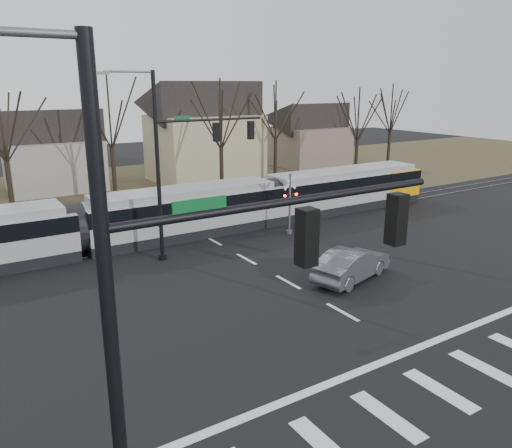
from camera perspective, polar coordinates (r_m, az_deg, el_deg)
ground at (r=20.95m, az=13.57°, el=-11.78°), size 140.00×140.00×0.00m
grass_verge at (r=47.67m, az=-14.98°, el=3.69°), size 140.00×28.00×0.01m
crosswalk at (r=18.80m, az=22.63°, el=-16.02°), size 27.00×2.60×0.01m
stop_line at (r=19.91m, az=17.37°, el=-13.61°), size 28.00×0.35×0.01m
lane_dashes at (r=33.16m, az=-6.48°, el=-1.04°), size 0.18×30.00×0.01m
rail_pair at (r=32.98m, az=-6.33°, el=-1.09°), size 90.00×1.52×0.06m
tram at (r=32.27m, az=-8.33°, el=1.57°), size 41.50×3.08×3.15m
sedan at (r=25.54m, az=10.89°, el=-4.51°), size 4.29×5.80×1.62m
signal_pole_near_left at (r=8.36m, az=-5.42°, el=-11.58°), size 9.28×0.44×10.20m
signal_pole_far at (r=27.84m, az=-8.14°, el=7.69°), size 9.28×0.44×10.20m
rail_crossing_signal at (r=32.50m, az=3.88°, el=2.11°), size 1.08×0.36×4.00m
tree_row at (r=41.97m, az=-10.29°, el=9.31°), size 59.20×7.20×10.00m
house_b at (r=49.74m, az=-22.28°, el=8.17°), size 8.64×7.56×7.65m
house_c at (r=51.17m, az=-5.97°, el=10.85°), size 10.80×8.64×10.10m
house_d at (r=61.02m, az=6.10°, el=10.43°), size 8.64×7.56×7.65m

